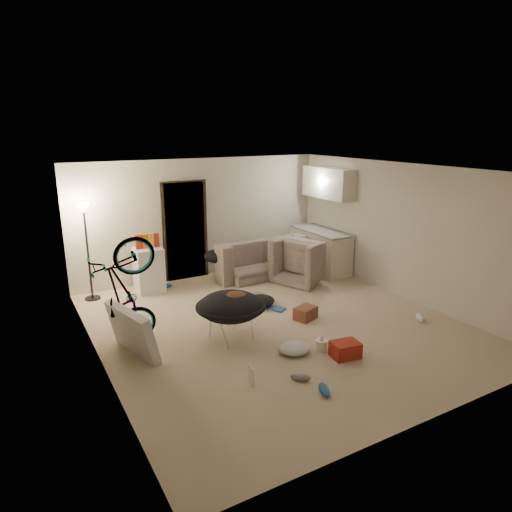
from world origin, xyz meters
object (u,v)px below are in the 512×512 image
bicycle (126,318)px  saucer_chair (231,312)px  mini_fridge (149,270)px  floor_lamp (86,231)px  tv_box (132,332)px  kitchen_counter (321,251)px  juicer (321,344)px  drink_case_b (345,350)px  sofa (257,261)px  armchair (305,264)px  drink_case_a (305,313)px

bicycle → saucer_chair: 1.52m
bicycle → mini_fridge: bicycle is taller
floor_lamp → tv_box: 2.71m
mini_fridge → tv_box: size_ratio=0.83×
kitchen_counter → juicer: kitchen_counter is taller
bicycle → mini_fridge: (0.97, 2.14, -0.01)m
kitchen_counter → bicycle: size_ratio=0.88×
floor_lamp → mini_fridge: floor_lamp is taller
drink_case_b → juicer: (-0.18, 0.31, -0.02)m
kitchen_counter → sofa: bearing=162.1°
kitchen_counter → sofa: kitchen_counter is taller
sofa → tv_box: (-3.34, -2.33, 0.04)m
mini_fridge → tv_box: mini_fridge is taller
sofa → bicycle: bicycle is taller
mini_fridge → saucer_chair: (0.44, -2.70, 0.01)m
armchair → bicycle: size_ratio=0.60×
kitchen_counter → armchair: bearing=-152.1°
drink_case_b → juicer: size_ratio=1.64×
armchair → drink_case_a: size_ratio=2.76×
floor_lamp → kitchen_counter: 4.95m
armchair → saucer_chair: bearing=100.7°
tv_box → floor_lamp: bearing=77.7°
armchair → mini_fridge: bearing=50.0°
saucer_chair → juicer: size_ratio=4.48×
kitchen_counter → mini_fridge: size_ratio=1.72×
sofa → bicycle: bearing=29.3°
sofa → armchair: 1.08m
kitchen_counter → saucer_chair: 3.95m
juicer → armchair: bearing=58.9°
sofa → tv_box: tv_box is taller
sofa → saucer_chair: 3.24m
saucer_chair → bicycle: bearing=158.2°
floor_lamp → kitchen_counter: bearing=-7.7°
sofa → armchair: armchair is taller
floor_lamp → drink_case_a: bearing=-42.8°
sofa → drink_case_a: bearing=76.9°
drink_case_a → floor_lamp: bearing=117.2°
floor_lamp → mini_fridge: bearing=-5.3°
floor_lamp → kitchen_counter: size_ratio=1.21×
bicycle → drink_case_a: bicycle is taller
drink_case_a → sofa: bearing=58.9°
sofa → bicycle: size_ratio=1.23×
kitchen_counter → armchair: (-0.68, -0.36, -0.11)m
tv_box → juicer: 2.70m
tv_box → drink_case_a: 2.86m
armchair → bicycle: (-4.05, -1.23, 0.11)m
kitchen_counter → mini_fridge: 3.80m
floor_lamp → bicycle: 2.40m
armchair → tv_box: bearing=87.1°
mini_fridge → drink_case_a: 3.24m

